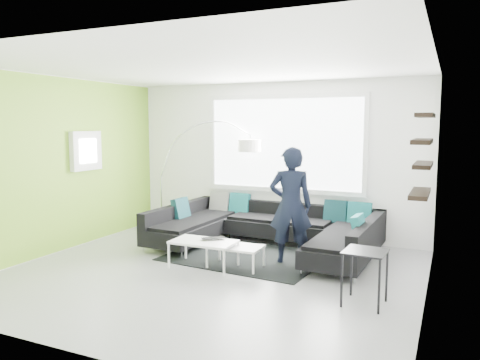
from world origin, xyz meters
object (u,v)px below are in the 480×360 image
Objects in this scene: side_table at (365,278)px; laptop at (214,239)px; person at (291,205)px; sectional_sofa at (265,230)px; arc_lamp at (161,176)px; coffee_table at (219,254)px.

laptop is at bearing 165.76° from side_table.
person is at bearing 136.83° from side_table.
sectional_sofa is 2.51m from arc_lamp.
person is (0.84, 0.65, 0.67)m from coffee_table.
laptop is (-0.94, -0.64, -0.46)m from person.
side_table is (1.88, -1.68, -0.02)m from sectional_sofa.
arc_lamp is 2.67m from laptop.
coffee_table is 1.88× the size of side_table.
laptop is (-0.34, -1.12, 0.07)m from sectional_sofa.
person reaches higher than sectional_sofa.
arc_lamp reaches higher than laptop.
arc_lamp reaches higher than sectional_sofa.
arc_lamp is at bearing 100.64° from laptop.
sectional_sofa is at bearing 76.93° from coffee_table.
side_table is at bearing -39.71° from sectional_sofa.
side_table is 0.36× the size of person.
arc_lamp reaches higher than person.
side_table is 1.85m from person.
arc_lamp is 3.11m from person.
side_table reaches higher than laptop.
side_table reaches higher than coffee_table.
sectional_sofa is at bearing -25.38° from arc_lamp.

